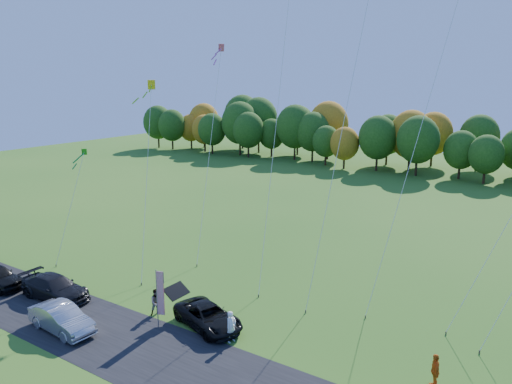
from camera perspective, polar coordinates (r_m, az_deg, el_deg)
The scene contains 17 objects.
ground at distance 31.18m, azimuth -6.33°, elevation -14.76°, with size 160.00×160.00×0.00m, color #285C18.
asphalt_strip at distance 28.64m, azimuth -11.72°, elevation -17.65°, with size 90.00×6.00×0.01m, color black.
tree_line at distance 79.40m, azimuth 20.01°, elevation 1.68°, with size 116.00×12.00×10.00m, color #1E4711, non-canonical shape.
black_suv at distance 30.50m, azimuth -5.51°, elevation -13.96°, with size 2.26×4.90×1.36m, color black.
silver_sedan at distance 32.00m, azimuth -21.33°, elevation -13.32°, with size 1.63×4.68×1.54m, color #9F9FA4.
dark_truck_a at distance 36.47m, azimuth -22.00°, elevation -10.09°, with size 2.15×5.30×1.54m, color black.
person_tailgate_a at distance 28.81m, azimuth -2.85°, elevation -15.13°, with size 0.66×0.43×1.81m, color white.
person_tailgate_b at distance 32.32m, azimuth -11.30°, elevation -12.24°, with size 0.81×0.63×1.67m, color gray.
person_east at distance 26.56m, azimuth 19.76°, elevation -18.67°, with size 1.02×0.42×1.73m, color #D76114.
feather_flag at distance 30.22m, azimuth -10.96°, elevation -11.23°, with size 0.46×0.22×3.61m.
kite_delta_blue at distance 36.04m, azimuth 3.01°, elevation 14.58°, with size 4.31×10.93×31.43m.
kite_parafoil_orange at distance 34.80m, azimuth 20.37°, elevation 14.07°, with size 5.27×13.89×31.59m.
kite_delta_red at distance 32.86m, azimuth 10.36°, elevation 10.07°, with size 2.21×8.93×24.10m.
kite_diamond_yellow at distance 38.47m, azimuth -12.39°, elevation 1.56°, with size 4.88×6.73×14.65m.
kite_diamond_green at distance 42.12m, azimuth -20.25°, elevation -0.39°, with size 0.88×4.01×9.16m.
kite_diamond_white at distance 31.90m, azimuth 26.91°, elevation -3.00°, with size 5.06×6.38×13.39m.
kite_diamond_pink at distance 40.97m, azimuth -5.33°, elevation 4.66°, with size 3.16×7.50×17.55m.
Camera 1 is at (17.97, -20.98, 14.47)m, focal length 35.00 mm.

